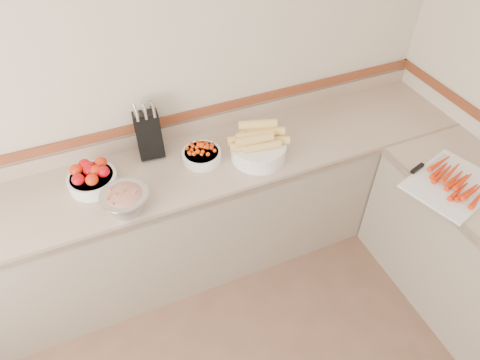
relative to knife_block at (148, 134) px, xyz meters
name	(u,v)px	position (x,y,z in m)	size (l,w,h in m)	color
back_wall	(142,89)	(0.03, 0.10, 0.25)	(4.00, 4.00, 0.00)	beige
counter_back	(174,221)	(0.03, -0.22, -0.60)	(4.00, 0.65, 1.08)	tan
knife_block	(148,134)	(0.00, 0.00, 0.00)	(0.17, 0.20, 0.37)	black
tomato_bowl	(92,177)	(-0.39, -0.16, -0.09)	(0.28, 0.28, 0.14)	white
cherry_tomato_bowl	(202,154)	(0.27, -0.19, -0.11)	(0.25, 0.25, 0.13)	white
corn_bowl	(258,146)	(0.61, -0.30, -0.07)	(0.38, 0.35, 0.26)	white
rhubarb_bowl	(125,200)	(-0.25, -0.43, -0.07)	(0.27, 0.27, 0.15)	#B2B2BA
cutting_board	(453,183)	(1.54, -0.98, -0.13)	(0.60, 0.53, 0.07)	white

